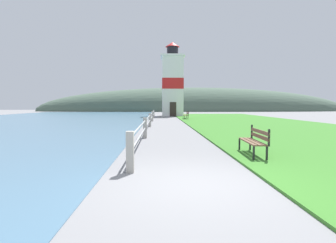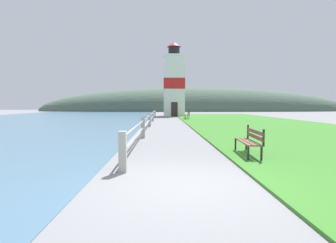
{
  "view_description": "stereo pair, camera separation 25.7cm",
  "coord_description": "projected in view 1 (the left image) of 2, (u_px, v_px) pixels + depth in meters",
  "views": [
    {
      "loc": [
        -0.72,
        -5.23,
        1.63
      ],
      "look_at": [
        -0.04,
        15.46,
        0.3
      ],
      "focal_mm": 28.0,
      "sensor_mm": 36.0,
      "label": 1
    },
    {
      "loc": [
        -0.46,
        -5.24,
        1.63
      ],
      "look_at": [
        -0.04,
        15.46,
        0.3
      ],
      "focal_mm": 28.0,
      "sensor_mm": 36.0,
      "label": 2
    }
  ],
  "objects": [
    {
      "name": "ground_plane",
      "position": [
        195.0,
        185.0,
        5.34
      ],
      "size": [
        160.0,
        160.0,
        0.0
      ],
      "primitive_type": "plane",
      "color": "slate"
    },
    {
      "name": "grass_verge",
      "position": [
        260.0,
        124.0,
        21.44
      ],
      "size": [
        12.0,
        47.67,
        0.06
      ],
      "color": "#387528",
      "rests_on": "ground_plane"
    },
    {
      "name": "seawall_railing",
      "position": [
        150.0,
        119.0,
        19.23
      ],
      "size": [
        0.18,
        26.19,
        1.0
      ],
      "color": "#A8A399",
      "rests_on": "ground_plane"
    },
    {
      "name": "park_bench_near",
      "position": [
        255.0,
        139.0,
        8.25
      ],
      "size": [
        0.58,
        1.76,
        0.94
      ],
      "rotation": [
        0.0,
        0.0,
        3.08
      ],
      "color": "brown",
      "rests_on": "ground_plane"
    },
    {
      "name": "park_bench_midway",
      "position": [
        186.0,
        114.0,
        29.22
      ],
      "size": [
        0.5,
        2.0,
        0.94
      ],
      "rotation": [
        0.0,
        0.0,
        3.13
      ],
      "color": "brown",
      "rests_on": "ground_plane"
    },
    {
      "name": "lighthouse",
      "position": [
        172.0,
        83.0,
        37.51
      ],
      "size": [
        3.37,
        3.37,
        10.51
      ],
      "color": "white",
      "rests_on": "ground_plane"
    },
    {
      "name": "distant_hillside",
      "position": [
        193.0,
        111.0,
        67.22
      ],
      "size": [
        80.0,
        16.0,
        12.0
      ],
      "color": "#475B4C",
      "rests_on": "ground_plane"
    }
  ]
}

